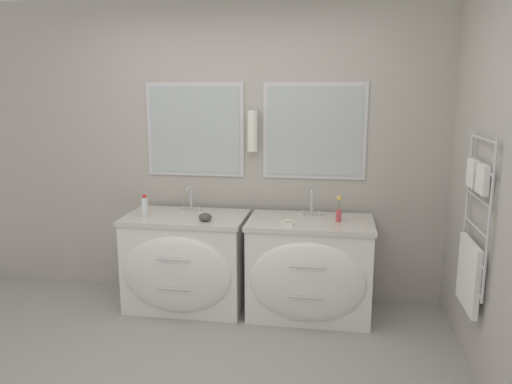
% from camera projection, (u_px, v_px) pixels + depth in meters
% --- Properties ---
extents(wall_back, '(5.20, 0.17, 2.60)m').
position_uv_depth(wall_back, '(237.00, 150.00, 4.37)').
color(wall_back, '#B2ADA3').
rests_on(wall_back, ground_plane).
extents(wall_right, '(0.13, 3.51, 2.60)m').
position_uv_depth(wall_right, '(488.00, 175.00, 3.18)').
color(wall_right, '#B2ADA3').
rests_on(wall_right, ground_plane).
extents(vanity_left, '(1.01, 0.68, 0.80)m').
position_uv_depth(vanity_left, '(186.00, 261.00, 4.21)').
color(vanity_left, white).
rests_on(vanity_left, ground_plane).
extents(vanity_right, '(1.01, 0.68, 0.80)m').
position_uv_depth(vanity_right, '(309.00, 268.00, 4.05)').
color(vanity_right, white).
rests_on(vanity_right, ground_plane).
extents(faucet_left, '(0.17, 0.14, 0.22)m').
position_uv_depth(faucet_left, '(190.00, 199.00, 4.29)').
color(faucet_left, silver).
rests_on(faucet_left, vanity_left).
extents(faucet_right, '(0.17, 0.14, 0.22)m').
position_uv_depth(faucet_right, '(312.00, 203.00, 4.13)').
color(faucet_right, silver).
rests_on(faucet_right, vanity_right).
extents(toiletry_bottle, '(0.05, 0.05, 0.19)m').
position_uv_depth(toiletry_bottle, '(145.00, 207.00, 4.10)').
color(toiletry_bottle, silver).
rests_on(toiletry_bottle, vanity_left).
extents(amenity_bowl, '(0.11, 0.11, 0.06)m').
position_uv_depth(amenity_bowl, '(205.00, 217.00, 3.98)').
color(amenity_bowl, '#4C4742').
rests_on(amenity_bowl, vanity_left).
extents(flower_vase, '(0.04, 0.04, 0.21)m').
position_uv_depth(flower_vase, '(339.00, 211.00, 3.95)').
color(flower_vase, '#CC4C51').
rests_on(flower_vase, vanity_right).
extents(soap_dish, '(0.09, 0.06, 0.04)m').
position_uv_depth(soap_dish, '(287.00, 223.00, 3.86)').
color(soap_dish, white).
rests_on(soap_dish, vanity_right).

